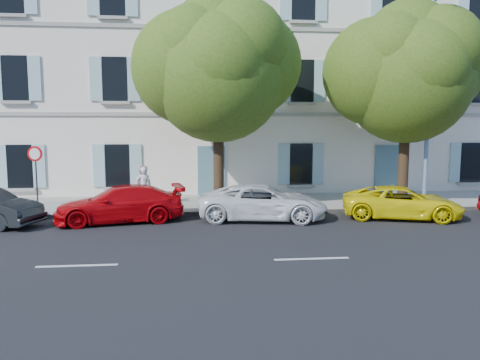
{
  "coord_description": "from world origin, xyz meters",
  "views": [
    {
      "loc": [
        -3.1,
        -15.71,
        3.51
      ],
      "look_at": [
        -1.28,
        2.0,
        1.4
      ],
      "focal_mm": 35.0,
      "sensor_mm": 36.0,
      "label": 1
    }
  ],
  "objects": [
    {
      "name": "car_white_coupe",
      "position": [
        -0.51,
        1.2,
        0.66
      ],
      "size": [
        5.01,
        2.88,
        1.31
      ],
      "primitive_type": "imported",
      "rotation": [
        0.0,
        0.0,
        1.42
      ],
      "color": "white",
      "rests_on": "ground"
    },
    {
      "name": "car_yellow_supercar",
      "position": [
        4.73,
        0.92,
        0.61
      ],
      "size": [
        4.75,
        3.14,
        1.21
      ],
      "primitive_type": "imported",
      "rotation": [
        0.0,
        0.0,
        1.29
      ],
      "color": "yellow",
      "rests_on": "ground"
    },
    {
      "name": "tree_right",
      "position": [
        5.75,
        3.08,
        5.36
      ],
      "size": [
        5.27,
        5.27,
        8.12
      ],
      "color": "#3A2819",
      "rests_on": "sidewalk"
    },
    {
      "name": "pedestrian_a",
      "position": [
        -5.1,
        3.68,
        0.97
      ],
      "size": [
        0.68,
        0.53,
        1.64
      ],
      "primitive_type": "imported",
      "rotation": [
        0.0,
        0.0,
        3.39
      ],
      "color": "silver",
      "rests_on": "sidewalk"
    },
    {
      "name": "ground",
      "position": [
        0.0,
        0.0,
        0.0
      ],
      "size": [
        90.0,
        90.0,
        0.0
      ],
      "primitive_type": "plane",
      "color": "black"
    },
    {
      "name": "tree_left",
      "position": [
        -2.05,
        2.91,
        5.44
      ],
      "size": [
        5.31,
        5.31,
        8.23
      ],
      "color": "#3A2819",
      "rests_on": "sidewalk"
    },
    {
      "name": "kerb",
      "position": [
        0.0,
        2.28,
        0.08
      ],
      "size": [
        36.0,
        0.16,
        0.16
      ],
      "primitive_type": "cube",
      "color": "#9E998E",
      "rests_on": "ground"
    },
    {
      "name": "car_red_coupe",
      "position": [
        -5.72,
        1.32,
        0.66
      ],
      "size": [
        4.82,
        2.63,
        1.32
      ],
      "primitive_type": "imported",
      "rotation": [
        0.0,
        0.0,
        4.89
      ],
      "color": "#BA050A",
      "rests_on": "ground"
    },
    {
      "name": "sidewalk",
      "position": [
        0.0,
        4.45,
        0.07
      ],
      "size": [
        36.0,
        4.5,
        0.15
      ],
      "primitive_type": "cube",
      "color": "#A09E96",
      "rests_on": "ground"
    },
    {
      "name": "pedestrian_b",
      "position": [
        -5.17,
        4.04,
        0.98
      ],
      "size": [
        0.96,
        0.85,
        1.65
      ],
      "primitive_type": "imported",
      "rotation": [
        0.0,
        0.0,
        2.81
      ],
      "color": "tan",
      "rests_on": "sidewalk"
    },
    {
      "name": "building",
      "position": [
        0.0,
        10.2,
        6.0
      ],
      "size": [
        28.0,
        7.0,
        12.0
      ],
      "primitive_type": "cube",
      "color": "white",
      "rests_on": "ground"
    },
    {
      "name": "street_lamp",
      "position": [
        6.54,
        2.57,
        4.89
      ],
      "size": [
        0.33,
        1.79,
        8.36
      ],
      "color": "#7293BF",
      "rests_on": "sidewalk"
    },
    {
      "name": "road_sign",
      "position": [
        -9.08,
        2.86,
        1.99
      ],
      "size": [
        0.58,
        0.15,
        2.55
      ],
      "color": "#383A3D",
      "rests_on": "sidewalk"
    }
  ]
}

